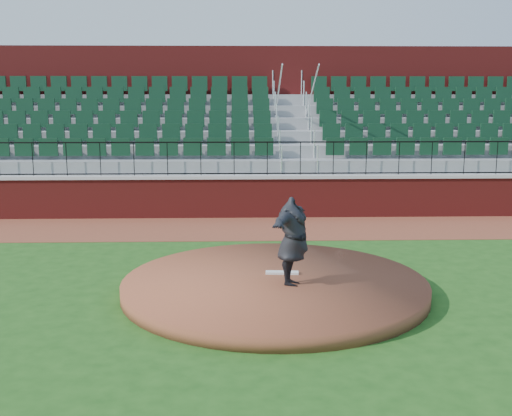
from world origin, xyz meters
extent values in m
plane|color=#1C4A15|center=(0.00, 0.00, 0.00)|extent=(90.00, 90.00, 0.00)
cube|color=brown|center=(0.00, 5.40, 0.01)|extent=(34.00, 3.20, 0.01)
cube|color=maroon|center=(0.00, 7.00, 0.60)|extent=(34.00, 0.35, 1.20)
cube|color=#B7B7B7|center=(0.00, 7.00, 1.25)|extent=(34.00, 0.45, 0.10)
cube|color=maroon|center=(0.00, 12.52, 2.75)|extent=(34.00, 0.50, 5.50)
cylinder|color=brown|center=(0.30, -0.35, 0.12)|extent=(5.82, 5.82, 0.25)
cube|color=silver|center=(0.47, 0.03, 0.27)|extent=(0.66, 0.21, 0.04)
imported|color=black|center=(0.61, -0.68, 1.08)|extent=(1.13, 2.11, 1.66)
camera|label=1|loc=(-0.39, -11.80, 3.77)|focal=43.74mm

